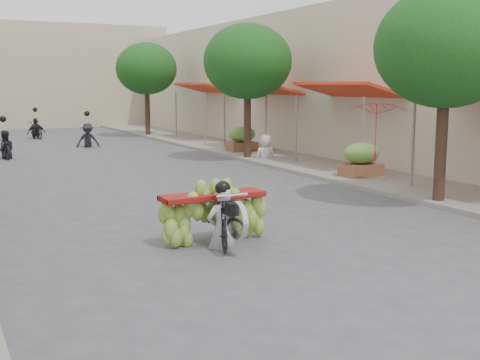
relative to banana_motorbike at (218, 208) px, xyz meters
name	(u,v)px	position (x,y,z in m)	size (l,w,h in m)	color
ground	(370,286)	(0.99, -3.12, -0.69)	(120.00, 120.00, 0.00)	#525257
sidewalk_right	(270,154)	(7.99, 11.88, -0.63)	(4.00, 60.00, 0.12)	gray
shophouse_row_right	(381,83)	(12.99, 10.88, 2.31)	(9.77, 40.00, 6.00)	#C0B69F
far_building	(16,76)	(0.99, 34.88, 2.81)	(20.00, 6.00, 7.00)	#B2AB8D
street_tree_near	(446,48)	(6.39, 0.88, 3.10)	(3.40, 3.40, 5.25)	#3A2719
street_tree_mid	(247,62)	(6.39, 10.88, 3.10)	(3.40, 3.40, 5.25)	#3A2719
street_tree_far	(146,69)	(6.39, 22.88, 3.10)	(3.40, 3.40, 5.25)	#3A2719
produce_crate_mid	(361,157)	(7.19, 4.88, 0.03)	(1.20, 0.88, 1.16)	brown
produce_crate_far	(242,137)	(7.19, 12.88, 0.03)	(1.20, 0.88, 1.16)	brown
banana_motorbike	(218,208)	(0.00, 0.00, 0.00)	(2.20, 1.84, 2.05)	black
market_umbrella	(379,100)	(6.91, 3.84, 1.81)	(2.57, 2.57, 1.79)	red
pedestrian	(265,135)	(6.94, 10.43, 0.32)	(0.88, 0.53, 1.78)	silver
bg_motorbike_a	(4,140)	(-2.00, 15.64, 0.06)	(0.82, 1.61, 1.95)	black
bg_motorbike_b	(87,129)	(2.00, 18.63, 0.17)	(1.12, 1.65, 1.95)	black
bg_motorbike_c	(36,124)	(0.55, 24.36, 0.10)	(1.03, 1.72, 1.95)	black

